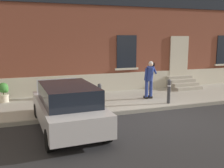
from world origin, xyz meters
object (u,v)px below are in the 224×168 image
(hatchback_car_silver, at_px, (68,106))
(bollard_far_left, at_px, (100,96))
(person_on_phone, at_px, (149,77))
(planter_terracotta, at_px, (50,89))
(planter_cream, at_px, (4,92))
(bollard_near_person, at_px, (169,90))

(hatchback_car_silver, relative_size, bollard_far_left, 3.95)
(person_on_phone, height_order, planter_terracotta, person_on_phone)
(person_on_phone, relative_size, planter_terracotta, 2.03)
(bollard_far_left, height_order, person_on_phone, person_on_phone)
(bollard_far_left, bearing_deg, planter_cream, 143.90)
(planter_cream, height_order, planter_terracotta, same)
(person_on_phone, bearing_deg, planter_terracotta, 150.81)
(hatchback_car_silver, distance_m, person_on_phone, 4.89)
(bollard_far_left, xyz_separation_m, planter_cream, (-3.57, 2.60, -0.11))
(hatchback_car_silver, xyz_separation_m, bollard_far_left, (1.50, 1.43, -0.08))
(bollard_near_person, bearing_deg, planter_terracotta, 150.73)
(bollard_far_left, height_order, planter_cream, bollard_far_left)
(bollard_near_person, bearing_deg, bollard_far_left, 180.00)
(bollard_far_left, distance_m, planter_cream, 4.42)
(hatchback_car_silver, height_order, bollard_near_person, hatchback_car_silver)
(bollard_far_left, xyz_separation_m, planter_terracotta, (-1.58, 2.62, -0.11))
(bollard_far_left, relative_size, planter_terracotta, 1.22)
(person_on_phone, xyz_separation_m, planter_terracotta, (-4.28, 1.57, -0.54))
(bollard_far_left, xyz_separation_m, person_on_phone, (2.70, 1.04, 0.44))
(person_on_phone, relative_size, planter_cream, 2.03)
(person_on_phone, bearing_deg, hatchback_car_silver, -158.49)
(hatchback_car_silver, distance_m, bollard_far_left, 2.07)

